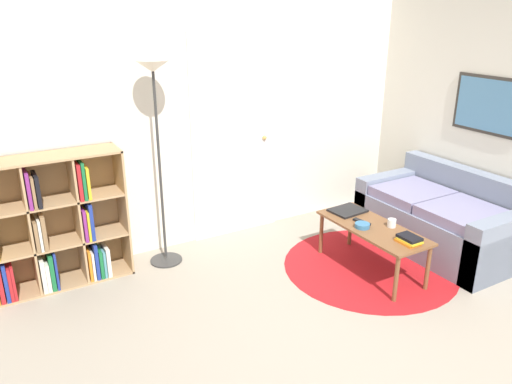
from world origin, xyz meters
name	(u,v)px	position (x,y,z in m)	size (l,w,h in m)	color
ground_plane	(371,372)	(0.00, 0.00, 0.00)	(14.00, 14.00, 0.00)	gray
wall_back	(209,112)	(0.01, 2.41, 1.29)	(7.48, 0.11, 2.60)	silver
wall_right	(474,109)	(2.27, 1.19, 1.30)	(0.08, 5.39, 2.60)	silver
rug	(369,266)	(0.96, 1.07, 0.00)	(1.56, 1.56, 0.01)	#B2191E
bookshelf	(47,228)	(-1.58, 2.20, 0.52)	(1.17, 0.34, 1.13)	tan
floor_lamp	(155,102)	(-0.61, 2.11, 1.48)	(0.29, 0.29, 1.83)	#333333
couch	(443,220)	(1.86, 1.04, 0.28)	(0.85, 1.51, 0.75)	gray
coffee_table	(372,231)	(0.91, 1.03, 0.38)	(0.44, 1.06, 0.43)	brown
laptop	(348,211)	(0.94, 1.40, 0.44)	(0.33, 0.27, 0.02)	black
bowl	(362,225)	(0.81, 1.05, 0.45)	(0.13, 0.13, 0.04)	teal
book_stack_on_table	(409,240)	(0.94, 0.63, 0.46)	(0.14, 0.19, 0.06)	orange
cup	(392,223)	(1.05, 0.94, 0.47)	(0.07, 0.07, 0.07)	white
remote	(362,222)	(0.88, 1.13, 0.44)	(0.07, 0.18, 0.02)	black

